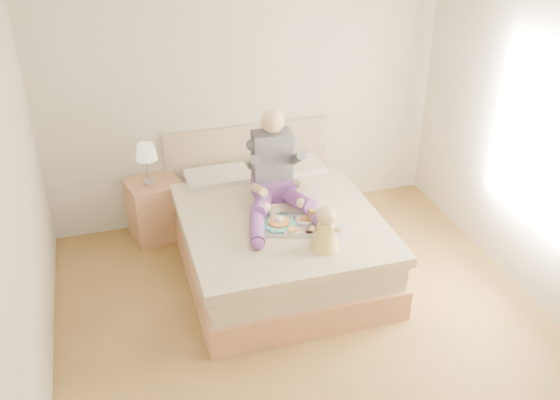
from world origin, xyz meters
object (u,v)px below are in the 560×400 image
object	(u,v)px
bed	(275,233)
baby	(326,231)
nightstand	(156,209)
tray	(290,223)
adult	(277,178)

from	to	relation	value
bed	baby	xyz separation A→B (m)	(0.20, -0.77, 0.45)
bed	nightstand	bearing A→B (deg)	141.48
nightstand	bed	bearing A→B (deg)	-50.49
tray	baby	size ratio (longest dim) A/B	1.47
adult	tray	bearing A→B (deg)	-86.17
bed	baby	bearing A→B (deg)	-75.23
nightstand	baby	size ratio (longest dim) A/B	1.56
adult	baby	size ratio (longest dim) A/B	2.76
bed	baby	size ratio (longest dim) A/B	5.64
bed	tray	distance (m)	0.49
bed	nightstand	distance (m)	1.28
bed	adult	bearing A→B (deg)	52.69
nightstand	tray	size ratio (longest dim) A/B	1.06
nightstand	tray	world-z (taller)	tray
nightstand	baby	world-z (taller)	baby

